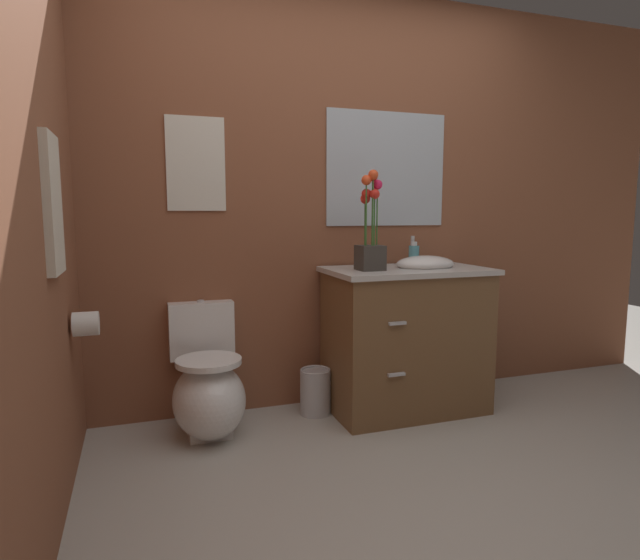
{
  "coord_description": "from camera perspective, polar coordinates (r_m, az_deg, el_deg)",
  "views": [
    {
      "loc": [
        -1.14,
        -1.59,
        1.18
      ],
      "look_at": [
        -0.21,
        1.1,
        0.82
      ],
      "focal_mm": 29.6,
      "sensor_mm": 36.0,
      "label": 1
    }
  ],
  "objects": [
    {
      "name": "hanging_towel",
      "position": [
        2.22,
        -26.92,
        7.29
      ],
      "size": [
        0.03,
        0.28,
        0.52
      ],
      "primitive_type": "cube",
      "color": "beige"
    },
    {
      "name": "toilet",
      "position": [
        2.94,
        -12.02,
        -11.5
      ],
      "size": [
        0.38,
        0.59,
        0.69
      ],
      "color": "white",
      "rests_on": "ground_plane"
    },
    {
      "name": "wall_left",
      "position": [
        2.05,
        -28.75,
        8.32
      ],
      "size": [
        0.05,
        4.05,
        2.5
      ],
      "primitive_type": "cube",
      "color": "brown",
      "rests_on": "ground_plane"
    },
    {
      "name": "wall_back",
      "position": [
        3.34,
        4.59,
        8.46
      ],
      "size": [
        4.5,
        0.05,
        2.5
      ],
      "primitive_type": "cube",
      "color": "brown",
      "rests_on": "ground_plane"
    },
    {
      "name": "toilet_paper_roll",
      "position": [
        2.63,
        -23.98,
        -4.35
      ],
      "size": [
        0.11,
        0.11,
        0.11
      ],
      "primitive_type": "cylinder",
      "rotation": [
        0.0,
        1.57,
        0.0
      ],
      "color": "white"
    },
    {
      "name": "wall_poster",
      "position": [
        3.06,
        -13.27,
        12.12
      ],
      "size": [
        0.32,
        0.01,
        0.51
      ],
      "primitive_type": "cube",
      "color": "silver"
    },
    {
      "name": "vanity_cabinet",
      "position": [
        3.2,
        9.3,
        -6.15
      ],
      "size": [
        0.94,
        0.56,
        1.04
      ],
      "color": "brown",
      "rests_on": "ground_plane"
    },
    {
      "name": "ground_plane",
      "position": [
        2.29,
        15.49,
        -24.12
      ],
      "size": [
        9.65,
        9.65,
        0.0
      ],
      "primitive_type": "plane",
      "color": "#B2ADA3"
    },
    {
      "name": "wall_mirror",
      "position": [
        3.39,
        7.21,
        11.79
      ],
      "size": [
        0.8,
        0.01,
        0.7
      ],
      "primitive_type": "cube",
      "color": "#B2BCC6"
    },
    {
      "name": "trash_bin",
      "position": [
        3.17,
        -0.51,
        -11.93
      ],
      "size": [
        0.18,
        0.18,
        0.27
      ],
      "color": "#B7B7BC",
      "rests_on": "ground_plane"
    },
    {
      "name": "flower_vase",
      "position": [
        2.98,
        5.47,
        4.85
      ],
      "size": [
        0.14,
        0.14,
        0.56
      ],
      "color": "#38332D",
      "rests_on": "vanity_cabinet"
    },
    {
      "name": "soap_bottle",
      "position": [
        3.27,
        10.11,
        2.67
      ],
      "size": [
        0.06,
        0.06,
        0.15
      ],
      "color": "teal",
      "rests_on": "vanity_cabinet"
    }
  ]
}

